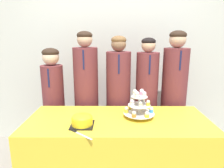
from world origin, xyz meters
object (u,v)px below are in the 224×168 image
student_1 (87,100)px  student_3 (146,103)px  student_4 (173,100)px  cake_knife (77,133)px  cupcake_stand (139,105)px  student_0 (54,106)px  student_2 (118,103)px  round_cake (82,120)px

student_1 → student_3: student_1 is taller
student_4 → cake_knife: bearing=-139.7°
cupcake_stand → student_3: (0.17, 0.56, -0.17)m
cake_knife → student_3: student_3 is taller
student_0 → student_2: size_ratio=0.91×
student_3 → cake_knife: bearing=-128.6°
student_3 → round_cake: bearing=-132.5°
student_0 → cake_knife: bearing=-63.2°
student_0 → cupcake_stand: bearing=-29.3°
cake_knife → student_1: bearing=132.7°
cupcake_stand → student_2: student_2 is taller
student_2 → student_3: (0.35, -0.00, -0.01)m
student_3 → student_2: bearing=180.0°
cupcake_stand → student_4: 0.76m
student_0 → student_2: student_2 is taller
student_0 → student_1: size_ratio=0.88×
student_2 → student_3: bearing=-0.0°
round_cake → cupcake_stand: cupcake_stand is taller
cake_knife → student_0: student_0 is taller
student_1 → student_2: 0.40m
student_2 → student_4: (0.69, 0.00, 0.03)m
cake_knife → student_4: bearing=80.6°
round_cake → student_2: bearing=65.8°
round_cake → student_4: (1.03, 0.75, -0.06)m
student_1 → student_3: (0.75, -0.00, -0.03)m
round_cake → cupcake_stand: (0.52, 0.19, 0.07)m
student_0 → student_3: size_ratio=0.92×
cupcake_stand → student_4: (0.50, 0.56, -0.13)m
cupcake_stand → student_2: 0.61m
student_1 → student_2: student_1 is taller
student_1 → student_3: bearing=-0.0°
student_4 → student_2: bearing=-180.0°
round_cake → student_3: (0.69, 0.75, -0.10)m
student_0 → student_4: (1.50, 0.00, 0.08)m
round_cake → student_2: (0.34, 0.75, -0.09)m
round_cake → cake_knife: bearing=-99.7°
student_3 → student_4: (0.34, 0.00, 0.04)m
cupcake_stand → student_4: student_4 is taller
round_cake → cupcake_stand: size_ratio=0.67×
student_3 → student_4: student_4 is taller
cake_knife → student_1: size_ratio=0.13×
round_cake → student_4: bearing=36.2°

